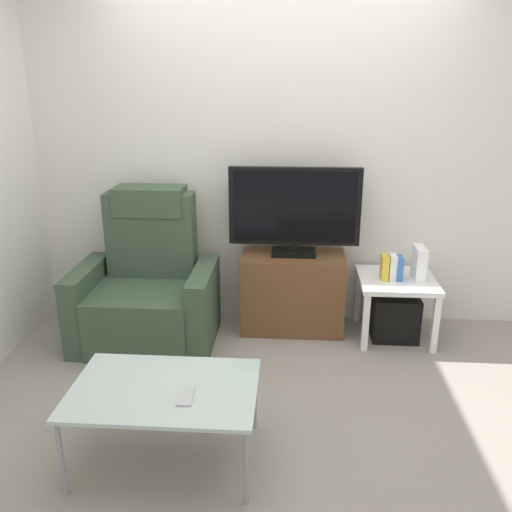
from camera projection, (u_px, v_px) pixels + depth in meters
The scene contains 13 objects.
ground_plane at pixel (273, 390), 3.25m from camera, with size 6.40×6.40×0.00m, color gray.
wall_back at pixel (281, 152), 3.89m from camera, with size 6.40×0.06×2.60m, color silver.
tv_stand at pixel (293, 292), 3.96m from camera, with size 0.76×0.40×0.59m.
television at pixel (295, 209), 3.78m from camera, with size 0.94×0.20×0.64m.
recliner_armchair at pixel (147, 290), 3.80m from camera, with size 0.98×0.78×1.08m.
side_table at pixel (396, 287), 3.81m from camera, with size 0.54×0.54×0.46m.
subwoofer_box at pixel (394, 315), 3.88m from camera, with size 0.33×0.33×0.33m, color black.
book_leftmost at pixel (384, 267), 3.75m from camera, with size 0.05×0.11×0.18m, color gold.
book_middle at pixel (392, 267), 3.74m from camera, with size 0.05×0.11×0.18m, color white.
book_rightmost at pixel (399, 268), 3.74m from camera, with size 0.04×0.12×0.17m, color #3366B2.
game_console at pixel (419, 263), 3.75m from camera, with size 0.07×0.20×0.23m, color white.
coffee_table at pixel (164, 392), 2.55m from camera, with size 0.90×0.60×0.41m.
cell_phone at pixel (186, 396), 2.46m from camera, with size 0.07×0.15×0.01m, color #B7B7BC.
Camera 1 is at (0.09, -2.80, 1.83)m, focal length 37.01 mm.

